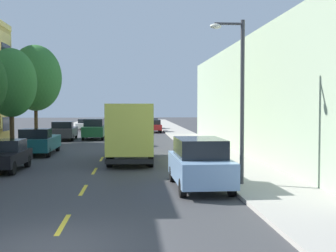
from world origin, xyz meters
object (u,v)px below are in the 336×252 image
object	(u,v)px
street_tree_farthest	(35,78)
parked_suv_sky	(200,163)
street_tree_third	(11,83)
moving_forest_sedan	(94,129)
parked_pickup_charcoal	(64,131)
parked_hatchback_black	(5,155)
parked_hatchback_burgundy	(152,124)
parked_sedan_white	(85,124)
parked_pickup_teal	(39,142)
delivery_box_truck	(132,129)
street_lamp	(238,89)
parked_hatchback_red	(153,126)

from	to	relation	value
street_tree_farthest	parked_suv_sky	bearing A→B (deg)	-64.21
street_tree_third	moving_forest_sedan	size ratio (longest dim) A/B	1.45
parked_pickup_charcoal	parked_hatchback_black	size ratio (longest dim) A/B	1.32
parked_hatchback_burgundy	parked_hatchback_black	size ratio (longest dim) A/B	1.00
street_tree_third	parked_sedan_white	xyz separation A→B (m)	(2.08, 27.40, -3.98)
parked_sedan_white	parked_pickup_teal	bearing A→B (deg)	-89.84
street_tree_third	delivery_box_truck	xyz separation A→B (m)	(8.19, -6.06, -2.85)
street_tree_third	parked_suv_sky	world-z (taller)	street_tree_third
delivery_box_truck	parked_pickup_teal	size ratio (longest dim) A/B	1.41
delivery_box_truck	moving_forest_sedan	bearing A→B (deg)	101.54
parked_pickup_teal	parked_sedan_white	bearing A→B (deg)	90.16
street_tree_farthest	parked_hatchback_burgundy	distance (m)	23.88
parked_hatchback_black	moving_forest_sedan	bearing A→B (deg)	82.99
street_lamp	parked_sedan_white	xyz separation A→B (m)	(-10.26, 41.90, -3.09)
delivery_box_truck	parked_sedan_white	xyz separation A→B (m)	(-6.12, 33.46, -1.12)
street_tree_third	street_tree_farthest	size ratio (longest dim) A/B	0.85
parked_hatchback_burgundy	parked_hatchback_black	xyz separation A→B (m)	(-8.70, -37.80, 0.00)
parked_pickup_charcoal	parked_suv_sky	bearing A→B (deg)	-70.62
parked_sedan_white	moving_forest_sedan	size ratio (longest dim) A/B	0.95
street_lamp	parked_pickup_teal	size ratio (longest dim) A/B	1.19
street_tree_third	street_lamp	world-z (taller)	street_tree_third
street_tree_third	moving_forest_sedan	bearing A→B (deg)	68.26
parked_hatchback_black	moving_forest_sedan	size ratio (longest dim) A/B	0.84
street_lamp	delivery_box_truck	distance (m)	9.60
parked_hatchback_burgundy	moving_forest_sedan	world-z (taller)	moving_forest_sedan
delivery_box_truck	parked_pickup_charcoal	distance (m)	17.96
parked_hatchback_red	parked_hatchback_black	world-z (taller)	same
delivery_box_truck	parked_hatchback_burgundy	distance (m)	34.73
street_tree_third	parked_pickup_charcoal	bearing A→B (deg)	79.92
parked_pickup_teal	moving_forest_sedan	distance (m)	13.59
street_tree_third	street_tree_farthest	world-z (taller)	street_tree_farthest
delivery_box_truck	street_tree_third	bearing A→B (deg)	143.52
parked_pickup_charcoal	street_tree_third	bearing A→B (deg)	-100.08
street_tree_third	delivery_box_truck	world-z (taller)	street_tree_third
parked_sedan_white	parked_pickup_teal	world-z (taller)	parked_pickup_teal
delivery_box_truck	parked_sedan_white	world-z (taller)	delivery_box_truck
delivery_box_truck	parked_hatchback_black	world-z (taller)	delivery_box_truck
street_lamp	moving_forest_sedan	distance (m)	27.31
street_tree_farthest	parked_sedan_white	distance (m)	20.31
street_tree_third	parked_pickup_charcoal	size ratio (longest dim) A/B	1.30
parked_hatchback_red	moving_forest_sedan	bearing A→B (deg)	-120.41
street_lamp	parked_pickup_teal	world-z (taller)	street_lamp
parked_hatchback_burgundy	delivery_box_truck	bearing A→B (deg)	-94.22
street_tree_farthest	parked_pickup_teal	xyz separation A→B (m)	(2.16, -9.61, -4.69)
street_tree_third	parked_suv_sky	distance (m)	18.57
moving_forest_sedan	street_lamp	bearing A→B (deg)	-73.44
parked_pickup_charcoal	moving_forest_sedan	distance (m)	2.82
parked_pickup_teal	street_tree_third	bearing A→B (deg)	139.68
street_tree_third	parked_hatchback_red	size ratio (longest dim) A/B	1.72
street_lamp	parked_hatchback_black	bearing A→B (deg)	152.93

